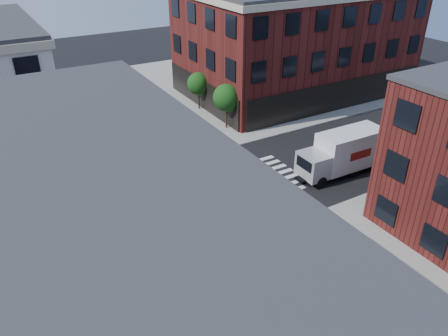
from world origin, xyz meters
The scene contains 8 objects.
ground centered at (0.00, 0.00, 0.00)m, with size 120.00×120.00×0.00m, color black.
sidewalk_ne centered at (21.00, 21.00, 0.07)m, with size 30.00×30.00×0.15m, color gray.
building_ne centered at (20.50, 16.00, 6.00)m, with size 25.00×16.00×12.00m, color #411310.
tree_near centered at (7.56, 9.98, 3.16)m, with size 2.69×2.69×4.49m.
tree_far centered at (7.56, 15.98, 2.87)m, with size 2.43×2.43×4.07m.
signal_pole centered at (-6.72, -6.68, 2.86)m, with size 1.29×1.24×4.60m.
box_truck centered at (11.16, -2.45, 1.85)m, with size 7.93×2.55×3.56m.
traffic_cone centered at (-2.60, -3.25, 0.37)m, with size 0.44×0.44×0.78m.
Camera 1 is at (-13.04, -24.77, 17.99)m, focal length 35.00 mm.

